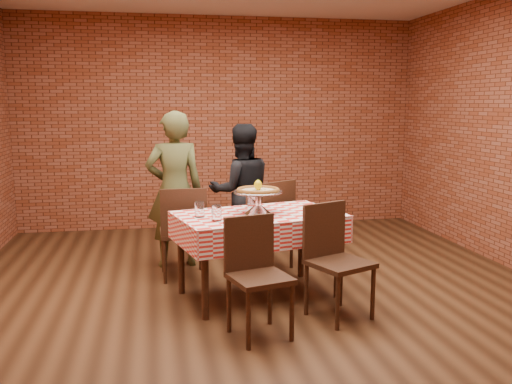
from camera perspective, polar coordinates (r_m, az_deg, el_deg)
ground at (r=5.07m, az=0.53°, el=-10.71°), size 6.00×6.00×0.00m
back_wall at (r=7.74m, az=-3.73°, el=7.08°), size 5.50×0.00×5.50m
table at (r=4.98m, az=0.25°, el=-6.55°), size 1.56×1.14×0.75m
tablecloth at (r=4.92m, az=0.26°, el=-3.60°), size 1.60×1.18×0.24m
pizza_stand at (r=4.87m, az=0.21°, el=-1.09°), size 0.59×0.59×0.20m
pizza at (r=4.86m, az=0.21°, el=0.12°), size 0.51×0.51×0.03m
lemon at (r=4.85m, az=0.21°, el=0.72°), size 0.09×0.09×0.09m
water_glass_left at (r=4.59m, az=-4.09°, el=-2.17°), size 0.10×0.10×0.13m
water_glass_right at (r=4.75m, az=-5.85°, el=-1.80°), size 0.10×0.10×0.13m
side_plate at (r=5.04m, az=6.16°, el=-1.88°), size 0.19×0.19×0.01m
sweetener_packet_a at (r=5.00m, az=7.50°, el=-2.03°), size 0.06×0.04×0.00m
sweetener_packet_b at (r=5.10m, az=7.56°, el=-1.82°), size 0.06×0.04×0.00m
condiment_caddy at (r=5.19m, az=-0.45°, el=-0.81°), size 0.10×0.08×0.14m
chair_near_left at (r=4.11m, az=0.40°, el=-8.98°), size 0.50×0.50×0.89m
chair_near_right at (r=4.51m, az=8.66°, el=-7.21°), size 0.57×0.57×0.92m
chair_far_left at (r=5.55m, az=-7.56°, el=-4.07°), size 0.45×0.45×0.92m
chair_far_right at (r=5.81m, az=0.91°, el=-3.31°), size 0.63×0.63×0.94m
diner_olive at (r=5.88m, az=-8.41°, el=0.25°), size 0.63×0.45×1.65m
diner_black at (r=6.18m, az=-1.53°, el=0.08°), size 0.76×0.61×1.50m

